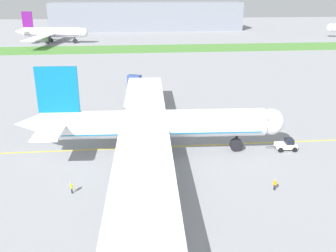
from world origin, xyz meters
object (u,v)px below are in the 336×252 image
pushback_tug (286,145)px  service_truck_baggage_loader (136,80)px  parked_airliner_far_right (52,33)px  airliner_foreground (151,125)px  ground_crew_wingwalker_port (275,184)px  ground_crew_marshaller_front (71,187)px

pushback_tug → service_truck_baggage_loader: service_truck_baggage_loader is taller
service_truck_baggage_loader → parked_airliner_far_right: bearing=113.9°
airliner_foreground → ground_crew_wingwalker_port: (17.25, -15.04, -4.33)m
ground_crew_marshaller_front → parked_airliner_far_right: 159.47m
ground_crew_wingwalker_port → parked_airliner_far_right: (-60.91, 158.30, 4.35)m
service_truck_baggage_loader → ground_crew_wingwalker_port: bearing=-73.4°
pushback_tug → service_truck_baggage_loader: bearing=117.8°
airliner_foreground → parked_airliner_far_right: 149.76m
pushback_tug → ground_crew_wingwalker_port: pushback_tug is taller
ground_crew_marshaller_front → service_truck_baggage_loader: (10.50, 62.07, 0.62)m
airliner_foreground → pushback_tug: 25.08m
pushback_tug → ground_crew_wingwalker_port: bearing=-118.0°
airliner_foreground → service_truck_baggage_loader: 49.20m
ground_crew_wingwalker_port → ground_crew_marshaller_front: 29.63m
ground_crew_wingwalker_port → parked_airliner_far_right: size_ratio=0.03×
service_truck_baggage_loader → parked_airliner_far_right: 103.17m
pushback_tug → ground_crew_wingwalker_port: (-7.41, -13.93, 0.08)m
airliner_foreground → ground_crew_marshaller_front: bearing=-133.4°
airliner_foreground → pushback_tug: bearing=-2.6°
ground_crew_wingwalker_port → parked_airliner_far_right: parked_airliner_far_right is taller
ground_crew_wingwalker_port → service_truck_baggage_loader: service_truck_baggage_loader is taller
service_truck_baggage_loader → parked_airliner_far_right: (-41.84, 94.23, 3.73)m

